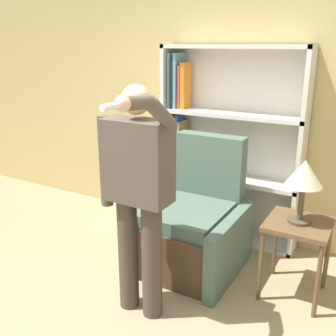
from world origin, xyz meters
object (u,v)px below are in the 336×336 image
Objects in this scene: armchair at (195,228)px; table_lamp at (304,176)px; bookcase at (216,148)px; person_standing at (137,189)px; side_table at (298,234)px.

table_lamp is (0.91, -0.02, 0.65)m from armchair.
armchair is at bearing -80.95° from bookcase.
bookcase is at bearing 99.05° from armchair.
armchair is (0.11, -0.69, -0.58)m from bookcase.
person_standing is at bearing -94.64° from armchair.
armchair is 1.12m from table_lamp.
bookcase is 3.05× the size of side_table.
bookcase is 1.24m from table_lamp.
bookcase is 0.91m from armchair.
bookcase is 1.14× the size of person_standing.
bookcase is 1.68× the size of armchair.
armchair is 1.03m from person_standing.
bookcase is at bearing 145.16° from side_table.
person_standing is 1.25m from table_lamp.
person_standing reaches higher than table_lamp.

